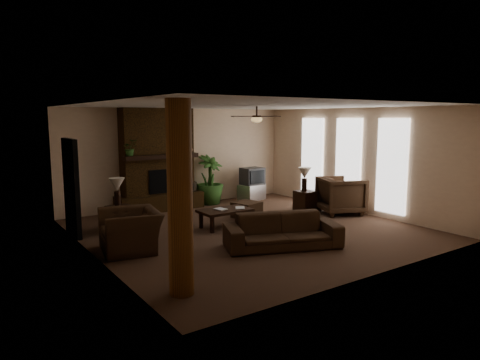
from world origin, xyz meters
TOP-DOWN VIEW (x-y plane):
  - room_shell at (0.00, 0.00)m, footprint 7.00×7.00m
  - fireplace at (-0.80, 3.22)m, footprint 2.40×0.70m
  - windows at (3.45, 0.20)m, footprint 0.08×3.65m
  - log_column at (-2.95, -2.40)m, footprint 0.36×0.36m
  - doorway at (-3.44, 1.80)m, footprint 0.10×1.00m
  - ceiling_fan at (0.40, 0.30)m, footprint 1.35×1.35m
  - sofa at (-0.26, -1.46)m, footprint 2.33×1.45m
  - armchair_left at (-2.81, 0.02)m, footprint 0.98×1.32m
  - armchair_right at (2.98, -0.02)m, footprint 1.32×1.36m
  - coffee_table at (-0.36, 0.49)m, footprint 1.20×0.70m
  - ottoman at (0.65, 1.04)m, footprint 0.74×0.74m
  - tv_stand at (2.15, 2.89)m, footprint 0.96×0.73m
  - tv at (2.13, 2.83)m, footprint 0.66×0.54m
  - floor_vase at (0.17, 3.15)m, footprint 0.34×0.34m
  - floor_plant at (0.78, 3.12)m, footprint 1.24×1.64m
  - side_table_left at (-2.44, 1.68)m, footprint 0.58×0.58m
  - lamp_left at (-2.49, 1.67)m, footprint 0.44×0.44m
  - side_table_right at (2.45, 0.78)m, footprint 0.50×0.50m
  - lamp_right at (2.41, 0.81)m, footprint 0.45×0.45m
  - mantel_plant at (-1.67, 3.00)m, footprint 0.42×0.46m
  - mantel_vase at (0.05, 3.01)m, footprint 0.27×0.27m
  - book_a at (-0.58, 0.49)m, footprint 0.22×0.06m
  - book_b at (-0.10, 0.44)m, footprint 0.19×0.13m

SIDE VIEW (x-z plane):
  - ottoman at x=0.65m, z-range 0.00..0.40m
  - tv_stand at x=2.15m, z-range 0.00..0.50m
  - side_table_left at x=-2.44m, z-range 0.00..0.55m
  - side_table_right at x=2.45m, z-range 0.00..0.55m
  - coffee_table at x=-0.36m, z-range 0.16..0.59m
  - floor_plant at x=0.78m, z-range 0.00..0.81m
  - floor_vase at x=0.17m, z-range 0.05..0.82m
  - sofa at x=-0.26m, z-range 0.00..0.88m
  - armchair_left at x=-2.81m, z-range 0.00..1.05m
  - armchair_right at x=2.98m, z-range 0.00..1.08m
  - book_a at x=-0.58m, z-range 0.43..0.72m
  - book_b at x=-0.10m, z-range 0.43..0.72m
  - tv at x=2.13m, z-range 0.50..1.02m
  - lamp_left at x=-2.49m, z-range 0.68..1.33m
  - lamp_right at x=2.41m, z-range 0.68..1.33m
  - doorway at x=-3.44m, z-range 0.00..2.10m
  - fireplace at x=-0.80m, z-range -0.24..2.56m
  - windows at x=3.45m, z-range 0.17..2.53m
  - log_column at x=-2.95m, z-range 0.00..2.80m
  - room_shell at x=0.00m, z-range -2.10..4.90m
  - mantel_vase at x=0.05m, z-range 1.56..1.78m
  - mantel_plant at x=-1.67m, z-range 1.56..1.89m
  - ceiling_fan at x=0.40m, z-range 2.34..2.72m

